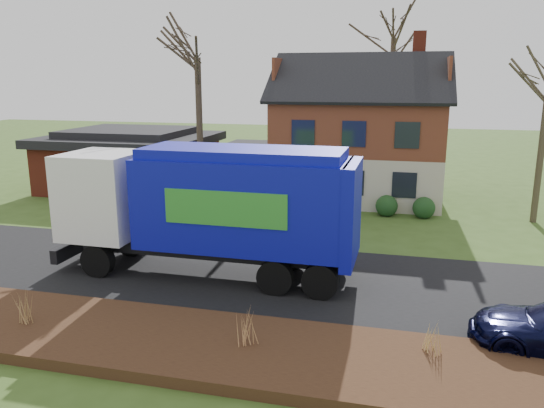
# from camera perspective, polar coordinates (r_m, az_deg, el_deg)

# --- Properties ---
(ground) EXTENTS (120.00, 120.00, 0.00)m
(ground) POSITION_cam_1_polar(r_m,az_deg,el_deg) (18.53, -0.84, -7.91)
(ground) COLOR #354F1A
(ground) RESTS_ON ground
(road) EXTENTS (80.00, 7.00, 0.02)m
(road) POSITION_cam_1_polar(r_m,az_deg,el_deg) (18.53, -0.84, -7.88)
(road) COLOR black
(road) RESTS_ON ground
(mulch_verge) EXTENTS (80.00, 3.50, 0.30)m
(mulch_verge) POSITION_cam_1_polar(r_m,az_deg,el_deg) (13.87, -6.59, -15.02)
(mulch_verge) COLOR black
(mulch_verge) RESTS_ON ground
(main_house) EXTENTS (12.95, 8.95, 9.26)m
(main_house) POSITION_cam_1_polar(r_m,az_deg,el_deg) (30.86, 8.49, 8.22)
(main_house) COLOR beige
(main_house) RESTS_ON ground
(ranch_house) EXTENTS (9.80, 8.20, 3.70)m
(ranch_house) POSITION_cam_1_polar(r_m,az_deg,el_deg) (34.28, -14.94, 4.68)
(ranch_house) COLOR maroon
(ranch_house) RESTS_ON ground
(garbage_truck) EXTENTS (10.52, 2.90, 4.50)m
(garbage_truck) POSITION_cam_1_polar(r_m,az_deg,el_deg) (18.16, -6.43, 0.13)
(garbage_truck) COLOR black
(garbage_truck) RESTS_ON ground
(silver_sedan) EXTENTS (4.99, 2.60, 1.57)m
(silver_sedan) POSITION_cam_1_polar(r_m,az_deg,el_deg) (24.37, -13.51, -1.12)
(silver_sedan) COLOR #A7A8AF
(silver_sedan) RESTS_ON ground
(tree_front_west) EXTENTS (3.61, 3.61, 10.72)m
(tree_front_west) POSITION_cam_1_polar(r_m,az_deg,el_deg) (27.13, -8.11, 17.71)
(tree_front_west) COLOR #392D22
(tree_front_west) RESTS_ON ground
(tree_back) EXTENTS (4.03, 4.03, 12.76)m
(tree_back) POSITION_cam_1_polar(r_m,az_deg,el_deg) (38.57, 13.07, 18.87)
(tree_back) COLOR #3B2E23
(tree_back) RESTS_ON ground
(grass_clump_west) EXTENTS (0.34, 0.28, 0.90)m
(grass_clump_west) POSITION_cam_1_polar(r_m,az_deg,el_deg) (15.95, -25.21, -9.98)
(grass_clump_west) COLOR #A37A48
(grass_clump_west) RESTS_ON mulch_verge
(grass_clump_mid) EXTENTS (0.34, 0.28, 0.94)m
(grass_clump_mid) POSITION_cam_1_polar(r_m,az_deg,el_deg) (13.41, -2.77, -13.02)
(grass_clump_mid) COLOR #B07E4E
(grass_clump_mid) RESTS_ON mulch_verge
(grass_clump_east) EXTENTS (0.32, 0.27, 0.81)m
(grass_clump_east) POSITION_cam_1_polar(r_m,az_deg,el_deg) (13.61, 16.72, -13.51)
(grass_clump_east) COLOR tan
(grass_clump_east) RESTS_ON mulch_verge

